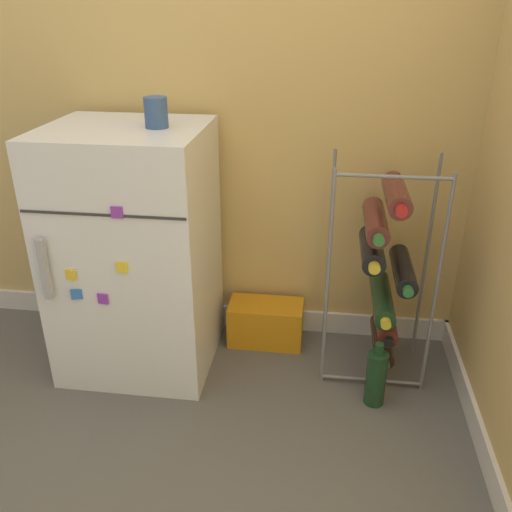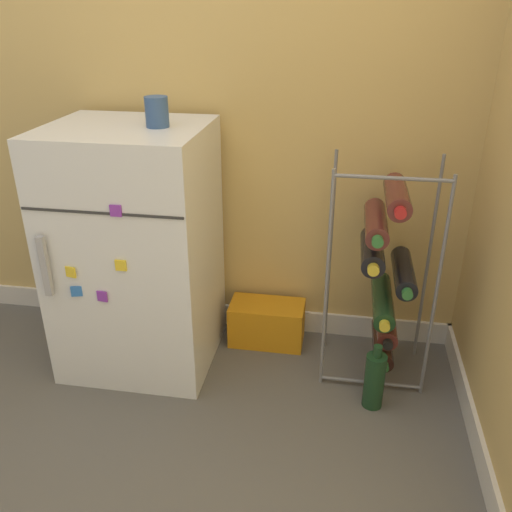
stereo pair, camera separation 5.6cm
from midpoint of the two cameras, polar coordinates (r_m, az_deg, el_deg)
name	(u,v)px [view 2 (the right image)]	position (r m, az deg, el deg)	size (l,w,h in m)	color
ground_plane	(165,415)	(1.90, -8.64, -16.27)	(14.00, 14.00, 0.00)	#56544F
wall_back	(197,4)	(2.02, -5.31, 24.88)	(6.99, 0.07, 2.50)	tan
mini_fridge	(137,250)	(1.97, -11.65, 0.57)	(0.53, 0.50, 0.89)	silver
wine_rack	(385,271)	(1.92, 14.25, -1.60)	(0.36, 0.33, 0.80)	slate
soda_box	(267,323)	(2.18, 1.90, -7.05)	(0.29, 0.16, 0.17)	orange
fridge_top_cup	(157,112)	(1.79, -9.48, 14.74)	(0.07, 0.07, 0.09)	#335184
loose_bottle_floor	(374,380)	(1.90, 13.20, -12.59)	(0.07, 0.07, 0.24)	#19381E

